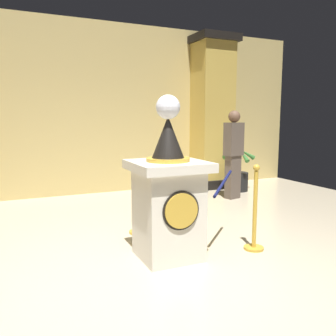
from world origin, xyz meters
name	(u,v)px	position (x,y,z in m)	size (l,w,h in m)	color
ground_plane	(176,270)	(0.00, 0.00, 0.00)	(10.06, 10.06, 0.00)	beige
back_wall	(88,109)	(0.00, 4.28, 1.78)	(10.06, 0.16, 3.55)	tan
pedestal_clock	(168,197)	(0.07, 0.37, 0.70)	(0.81, 0.81, 1.83)	silver
stanchion_near	(255,220)	(1.12, 0.16, 0.37)	(0.24, 0.24, 1.04)	gold
stanchion_far	(137,209)	(0.03, 1.32, 0.35)	(0.24, 0.24, 1.00)	gold
velvet_rope	(192,181)	(0.58, 0.74, 0.79)	(1.15, 1.15, 0.22)	#141947
column_right	(211,114)	(2.74, 3.89, 1.69)	(0.95, 0.95, 3.41)	black
potted_palm_right	(238,177)	(3.01, 3.17, 0.31)	(0.80, 0.79, 0.98)	black
bystander_guest	(233,152)	(2.47, 2.59, 0.93)	(0.40, 0.29, 1.73)	brown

